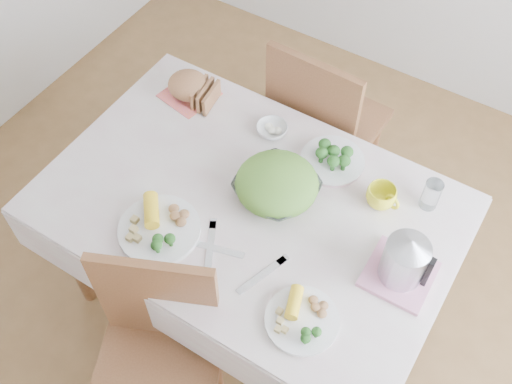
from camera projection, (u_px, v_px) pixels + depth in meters
The scene contains 19 objects.
floor at pixel (250, 297), 2.81m from camera, with size 3.60×3.60×0.00m, color brown.
dining_table at pixel (249, 256), 2.50m from camera, with size 1.40×0.90×0.75m, color brown.
tablecloth at pixel (249, 204), 2.20m from camera, with size 1.50×1.00×0.01m, color beige.
chair_near at pixel (155, 384), 2.09m from camera, with size 0.44×0.44×0.97m, color brown.
chair_far at pixel (328, 125), 2.82m from camera, with size 0.45×0.45×1.00m, color brown.
salad_bowl at pixel (277, 189), 2.19m from camera, with size 0.29×0.29×0.07m, color white.
dinner_plate_left at pixel (160, 230), 2.11m from camera, with size 0.29×0.29×0.02m, color white.
dinner_plate_right at pixel (302, 320), 1.91m from camera, with size 0.24×0.24×0.02m, color white.
broccoli_plate at pixel (332, 161), 2.30m from camera, with size 0.25×0.25×0.02m, color beige.
napkin at pixel (189, 95), 2.52m from camera, with size 0.20×0.20×0.00m, color #EE6760.
bread_loaf at pixel (188, 85), 2.48m from camera, with size 0.17×0.16×0.10m, color brown.
fruit_bowl at pixel (272, 130), 2.38m from camera, with size 0.12×0.12×0.04m, color white.
yellow_mug at pixel (381, 197), 2.16m from camera, with size 0.11×0.11×0.09m, color yellow.
glass_tumbler at pixel (431, 194), 2.14m from camera, with size 0.06×0.06×0.12m, color white.
pink_tray at pixel (399, 274), 2.01m from camera, with size 0.22×0.22×0.02m, color #CC7D9C.
electric_kettle at pixel (406, 257), 1.92m from camera, with size 0.15×0.15×0.20m, color #B2B5BA.
fork_left at pixel (210, 246), 2.08m from camera, with size 0.02×0.21×0.00m, color silver.
fork_right at pixel (262, 275), 2.01m from camera, with size 0.02×0.21×0.00m, color silver.
knife at pixel (215, 248), 2.08m from camera, with size 0.02×0.21×0.00m, color silver.
Camera 1 is at (0.70, -1.06, 2.55)m, focal length 42.00 mm.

